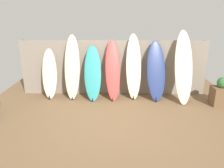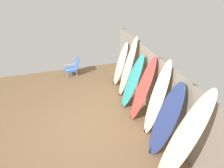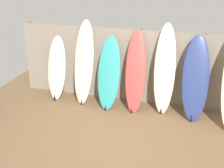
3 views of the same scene
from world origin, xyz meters
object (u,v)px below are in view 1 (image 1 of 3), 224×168
object	(u,v)px
surfboard_cream_0	(50,74)
surfboard_teal_2	(93,74)
surfboard_red_3	(113,71)
surfboard_cream_4	(134,67)
surfboard_cream_6	(184,67)
surfboard_cream_1	(72,68)
planter_box	(221,93)
surfboard_navy_5	(156,72)

from	to	relation	value
surfboard_cream_0	surfboard_teal_2	bearing A→B (deg)	-4.58
surfboard_teal_2	surfboard_red_3	xyz separation A→B (m)	(0.62, 0.05, 0.08)
surfboard_cream_4	surfboard_cream_6	distance (m)	1.50
surfboard_teal_2	surfboard_cream_1	bearing A→B (deg)	171.63
surfboard_red_3	surfboard_cream_4	world-z (taller)	surfboard_cream_4
surfboard_cream_0	planter_box	size ratio (longest dim) A/B	1.83
surfboard_teal_2	surfboard_cream_6	xyz separation A→B (m)	(2.76, -0.11, 0.24)
surfboard_cream_0	surfboard_navy_5	distance (m)	3.36
surfboard_cream_1	surfboard_cream_6	size ratio (longest dim) A/B	0.93
surfboard_cream_1	surfboard_cream_4	distance (m)	1.93
surfboard_teal_2	surfboard_cream_6	size ratio (longest dim) A/B	0.77
surfboard_teal_2	surfboard_navy_5	world-z (taller)	surfboard_navy_5
surfboard_cream_1	surfboard_navy_5	size ratio (longest dim) A/B	1.10
surfboard_teal_2	planter_box	world-z (taller)	surfboard_teal_2
planter_box	surfboard_cream_6	bearing A→B (deg)	162.33
surfboard_cream_6	planter_box	size ratio (longest dim) A/B	2.52
surfboard_teal_2	surfboard_cream_6	distance (m)	2.77
surfboard_cream_1	surfboard_cream_6	world-z (taller)	surfboard_cream_6
surfboard_cream_0	surfboard_teal_2	size ratio (longest dim) A/B	0.94
surfboard_teal_2	surfboard_cream_4	size ratio (longest dim) A/B	0.82
surfboard_red_3	planter_box	world-z (taller)	surfboard_red_3
surfboard_cream_0	surfboard_red_3	xyz separation A→B (m)	(2.01, -0.06, 0.13)
surfboard_teal_2	surfboard_red_3	bearing A→B (deg)	4.88
surfboard_teal_2	surfboard_red_3	size ratio (longest dim) A/B	0.91
surfboard_red_3	surfboard_navy_5	bearing A→B (deg)	-2.20
surfboard_red_3	planter_box	bearing A→B (deg)	-8.91
surfboard_teal_2	surfboard_cream_4	world-z (taller)	surfboard_cream_4
surfboard_cream_4	surfboard_navy_5	bearing A→B (deg)	-10.53
surfboard_cream_0	surfboard_cream_1	xyz separation A→B (m)	(0.74, -0.02, 0.22)
surfboard_cream_6	surfboard_cream_1	bearing A→B (deg)	176.57
planter_box	surfboard_cream_0	bearing A→B (deg)	173.86
surfboard_cream_1	surfboard_teal_2	xyz separation A→B (m)	(0.65, -0.10, -0.16)
surfboard_teal_2	planter_box	size ratio (longest dim) A/B	1.95
surfboard_red_3	surfboard_cream_6	distance (m)	2.15
surfboard_cream_6	surfboard_teal_2	bearing A→B (deg)	177.75
surfboard_cream_6	planter_box	xyz separation A→B (m)	(1.08, -0.34, -0.71)
surfboard_red_3	surfboard_cream_6	bearing A→B (deg)	-4.31
surfboard_cream_1	surfboard_red_3	world-z (taller)	surfboard_cream_1
surfboard_navy_5	planter_box	size ratio (longest dim) A/B	2.13
surfboard_cream_1	surfboard_cream_0	bearing A→B (deg)	178.83
surfboard_teal_2	surfboard_navy_5	distance (m)	1.97
planter_box	surfboard_red_3	bearing A→B (deg)	171.09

